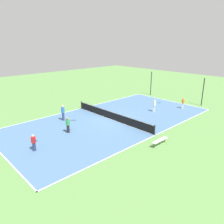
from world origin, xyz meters
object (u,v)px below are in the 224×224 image
(bench, at_px, (160,141))
(player_near_blue, at_px, (63,112))
(tennis_net, at_px, (112,115))
(tennis_ball_midcourt, at_px, (113,106))
(fence_post_back_right, at_px, (203,92))
(player_center_orange, at_px, (183,102))
(player_near_white, at_px, (154,105))
(tennis_ball_left_sideline, at_px, (58,119))
(player_coach_red, at_px, (34,142))
(fence_post_back_left, at_px, (151,83))
(player_far_green, at_px, (68,124))

(bench, height_order, player_near_blue, player_near_blue)
(bench, bearing_deg, tennis_net, 79.50)
(tennis_ball_midcourt, bearing_deg, fence_post_back_right, 48.89)
(tennis_net, height_order, player_center_orange, player_center_orange)
(tennis_net, relative_size, fence_post_back_right, 3.10)
(player_near_white, height_order, player_center_orange, player_near_white)
(tennis_ball_midcourt, distance_m, fence_post_back_right, 12.05)
(player_near_blue, xyz_separation_m, tennis_ball_left_sideline, (-0.63, -0.29, -0.95))
(player_coach_red, distance_m, tennis_ball_left_sideline, 7.22)
(tennis_net, relative_size, bench, 6.35)
(tennis_ball_midcourt, bearing_deg, fence_post_back_left, 94.05)
(player_near_blue, bearing_deg, tennis_ball_midcourt, -72.24)
(fence_post_back_right, bearing_deg, fence_post_back_left, 180.00)
(player_far_green, height_order, fence_post_back_right, fence_post_back_right)
(player_center_orange, bearing_deg, fence_post_back_right, -45.45)
(player_coach_red, height_order, tennis_ball_midcourt, player_coach_red)
(player_far_green, distance_m, player_near_blue, 3.56)
(tennis_ball_left_sideline, height_order, tennis_ball_midcourt, same)
(tennis_net, height_order, player_coach_red, player_coach_red)
(player_center_orange, bearing_deg, player_near_white, 128.10)
(player_near_white, bearing_deg, player_far_green, -126.92)
(player_coach_red, relative_size, tennis_ball_left_sideline, 19.98)
(bench, relative_size, fence_post_back_right, 0.49)
(player_near_white, height_order, fence_post_back_right, fence_post_back_right)
(tennis_ball_midcourt, bearing_deg, player_coach_red, -70.82)
(player_near_white, distance_m, fence_post_back_left, 9.01)
(tennis_net, relative_size, player_near_blue, 6.69)
(bench, bearing_deg, tennis_ball_left_sideline, 104.65)
(player_far_green, relative_size, player_coach_red, 1.12)
(player_near_white, xyz_separation_m, tennis_ball_left_sideline, (-5.63, -10.02, -0.83))
(player_coach_red, height_order, player_near_blue, player_near_blue)
(tennis_net, distance_m, player_near_blue, 5.35)
(fence_post_back_right, bearing_deg, tennis_ball_left_sideline, -116.33)
(tennis_ball_midcourt, xyz_separation_m, fence_post_back_right, (7.83, 8.97, 1.80))
(fence_post_back_left, bearing_deg, player_far_green, -77.62)
(player_coach_red, bearing_deg, fence_post_back_right, 89.14)
(player_center_orange, bearing_deg, tennis_ball_midcourt, 103.38)
(player_center_orange, height_order, tennis_ball_midcourt, player_center_orange)
(player_center_orange, relative_size, fence_post_back_left, 0.38)
(fence_post_back_right, bearing_deg, player_center_orange, -108.10)
(player_far_green, bearing_deg, player_near_white, 17.50)
(player_near_blue, bearing_deg, tennis_ball_left_sideline, 41.67)
(player_near_white, xyz_separation_m, player_far_green, (-1.75, -11.19, 0.00))
(tennis_ball_left_sideline, distance_m, tennis_ball_midcourt, 7.96)
(player_center_orange, xyz_separation_m, player_near_blue, (-6.72, -13.52, 0.21))
(bench, distance_m, player_far_green, 8.55)
(tennis_net, distance_m, fence_post_back_right, 13.38)
(tennis_net, height_order, player_far_green, player_far_green)
(tennis_net, xyz_separation_m, fence_post_back_right, (4.23, 12.62, 1.34))
(tennis_net, bearing_deg, player_center_orange, 71.31)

